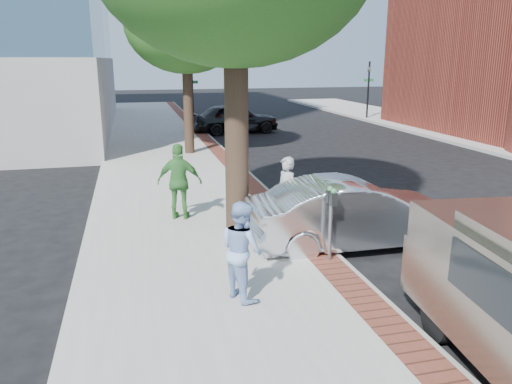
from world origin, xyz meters
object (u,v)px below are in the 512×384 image
object	(u,v)px
parking_meter	(331,209)
person_gray	(286,194)
sedan_silver	(353,214)
person_officer	(242,250)
person_green	(180,182)
bg_car	(235,118)

from	to	relation	value
parking_meter	person_gray	world-z (taller)	person_gray
parking_meter	sedan_silver	distance (m)	1.40
person_gray	person_officer	world-z (taller)	person_gray
parking_meter	person_gray	size ratio (longest dim) A/B	0.87
person_gray	person_green	world-z (taller)	person_green
person_officer	person_green	size ratio (longest dim) A/B	0.88
person_officer	bg_car	bearing A→B (deg)	-32.81
person_officer	sedan_silver	world-z (taller)	person_officer
person_officer	sedan_silver	bearing A→B (deg)	-76.57
person_officer	bg_car	xyz separation A→B (m)	(3.92, 19.53, -0.16)
bg_car	person_officer	bearing A→B (deg)	162.79
person_green	bg_car	bearing A→B (deg)	-89.57
person_green	sedan_silver	size ratio (longest dim) A/B	0.41
parking_meter	bg_car	bearing A→B (deg)	83.98
person_green	sedan_silver	bearing A→B (deg)	161.81
person_gray	person_officer	size ratio (longest dim) A/B	1.04
person_officer	bg_car	world-z (taller)	person_officer
parking_meter	person_green	distance (m)	4.23
person_green	sedan_silver	world-z (taller)	person_green
person_gray	sedan_silver	xyz separation A→B (m)	(1.20, -1.01, -0.25)
bg_car	person_green	bearing A→B (deg)	157.58
person_gray	person_green	distance (m)	2.67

